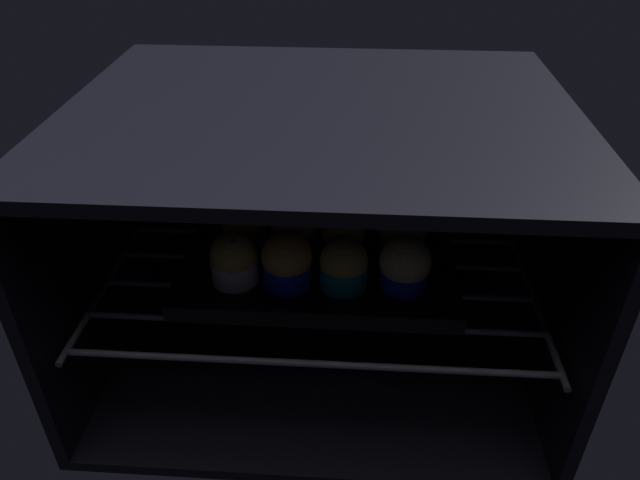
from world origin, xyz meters
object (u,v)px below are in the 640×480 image
muffin_row0_col0 (234,260)px  muffin_row1_col0 (244,227)px  muffin_row1_col3 (402,233)px  muffin_row2_col1 (300,203)px  baking_tray (320,255)px  muffin_row0_col3 (405,265)px  muffin_row2_col0 (248,200)px  muffin_row0_col1 (287,260)px  muffin_row2_col2 (347,206)px  muffin_row0_col2 (344,265)px  muffin_row1_col2 (343,233)px  muffin_row2_col3 (395,206)px  muffin_row1_col1 (293,227)px

muffin_row0_col0 → muffin_row1_col0: size_ratio=0.97×
muffin_row1_col3 → muffin_row2_col1: size_ratio=1.00×
baking_tray → muffin_row0_col3: (10.70, -6.62, 3.59)cm
muffin_row2_col0 → muffin_row1_col0: bearing=-85.5°
muffin_row1_col3 → muffin_row2_col1: (-14.03, 7.00, -0.18)cm
muffin_row0_col1 → muffin_row2_col2: muffin_row0_col1 is taller
baking_tray → muffin_row0_col2: (3.35, -6.90, 3.47)cm
muffin_row1_col2 → muffin_row2_col3: 10.02cm
muffin_row1_col3 → muffin_row0_col0: bearing=-161.9°
muffin_row2_col1 → muffin_row1_col0: bearing=-135.6°
muffin_row1_col3 → muffin_row2_col3: size_ratio=1.08×
muffin_row1_col1 → muffin_row2_col3: size_ratio=1.08×
muffin_row0_col3 → muffin_row2_col1: bearing=136.0°
baking_tray → muffin_row2_col2: size_ratio=5.21×
muffin_row1_col2 → muffin_row2_col0: (-13.68, 7.08, 0.34)cm
muffin_row1_col3 → muffin_row2_col0: bearing=161.4°
muffin_row0_col3 → muffin_row2_col3: (-0.67, 13.86, 0.04)cm
muffin_row1_col2 → muffin_row1_col3: (7.66, -0.11, 0.37)cm
muffin_row1_col0 → muffin_row1_col1: muffin_row1_col1 is taller
muffin_row1_col1 → muffin_row2_col0: 9.88cm
muffin_row0_col0 → muffin_row0_col2: bearing=-0.3°
muffin_row2_col0 → muffin_row2_col3: bearing=0.2°
muffin_row0_col1 → muffin_row0_col2: 6.89cm
muffin_row1_col0 → muffin_row2_col2: 15.08cm
muffin_row0_col2 → muffin_row1_col2: (-0.33, 6.98, 0.12)cm
muffin_row0_col0 → muffin_row0_col1: muffin_row0_col1 is taller
muffin_row0_col2 → muffin_row1_col2: bearing=92.7°
baking_tray → muffin_row0_col3: 13.08cm
muffin_row0_col3 → muffin_row0_col2: bearing=-177.8°
baking_tray → muffin_row1_col1: (-3.53, 0.31, 4.00)cm
muffin_row1_col0 → muffin_row2_col1: bearing=44.4°
muffin_row2_col0 → muffin_row2_col2: size_ratio=1.10×
baking_tray → muffin_row1_col3: (10.68, -0.03, 3.96)cm
muffin_row0_col3 → muffin_row2_col0: muffin_row2_col0 is taller
muffin_row0_col0 → muffin_row1_col2: (13.10, 6.90, 0.04)cm
muffin_row0_col1 → muffin_row2_col0: (-7.14, 14.29, -0.06)cm
baking_tray → muffin_row2_col0: 13.43cm
muffin_row2_col2 → muffin_row0_col2: bearing=-89.8°
muffin_row2_col3 → muffin_row0_col0: bearing=-145.0°
muffin_row0_col2 → muffin_row2_col0: muffin_row2_col0 is taller
muffin_row2_col2 → muffin_row2_col3: 6.74cm
baking_tray → muffin_row1_col0: bearing=178.1°
baking_tray → muffin_row0_col2: muffin_row0_col2 is taller
baking_tray → muffin_row1_col2: size_ratio=4.94×
muffin_row1_col1 → muffin_row1_col2: (6.56, -0.23, -0.40)cm
muffin_row1_col1 → muffin_row2_col2: 9.73cm
muffin_row0_col2 → muffin_row2_col3: (6.69, 14.14, 0.17)cm
muffin_row1_col3 → muffin_row2_col1: bearing=153.5°
muffin_row0_col2 → muffin_row2_col2: 14.11cm
muffin_row1_col3 → muffin_row2_col1: 15.68cm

